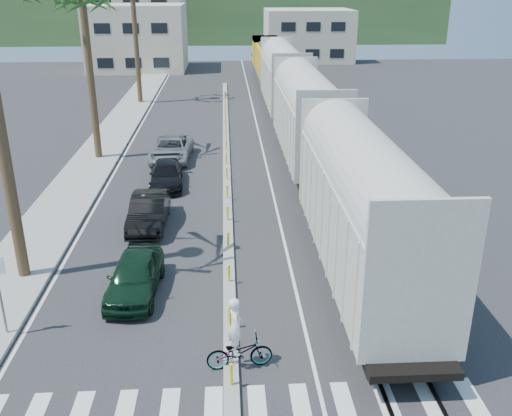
# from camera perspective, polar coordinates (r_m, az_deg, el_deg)

# --- Properties ---
(ground) EXTENTS (140.00, 140.00, 0.00)m
(ground) POSITION_cam_1_polar(r_m,az_deg,el_deg) (17.89, -2.52, -15.57)
(ground) COLOR #28282B
(ground) RESTS_ON ground
(sidewalk) EXTENTS (3.00, 90.00, 0.15)m
(sidewalk) POSITION_cam_1_polar(r_m,az_deg,el_deg) (41.54, -14.88, 6.08)
(sidewalk) COLOR gray
(sidewalk) RESTS_ON ground
(rails) EXTENTS (1.56, 100.00, 0.06)m
(rails) POSITION_cam_1_polar(r_m,az_deg,el_deg) (43.87, 3.57, 7.53)
(rails) COLOR black
(rails) RESTS_ON ground
(median) EXTENTS (0.45, 60.00, 0.85)m
(median) POSITION_cam_1_polar(r_m,az_deg,el_deg) (35.83, -2.96, 4.33)
(median) COLOR gray
(median) RESTS_ON ground
(crosswalk) EXTENTS (14.00, 2.20, 0.01)m
(crosswalk) POSITION_cam_1_polar(r_m,az_deg,el_deg) (16.34, -2.42, -19.82)
(crosswalk) COLOR silver
(crosswalk) RESTS_ON ground
(lane_markings) EXTENTS (9.42, 90.00, 0.01)m
(lane_markings) POSITION_cam_1_polar(r_m,az_deg,el_deg) (40.74, -6.05, 6.29)
(lane_markings) COLOR silver
(lane_markings) RESTS_ON ground
(freight_train) EXTENTS (3.00, 60.94, 5.85)m
(freight_train) POSITION_cam_1_polar(r_m,az_deg,el_deg) (41.06, 4.02, 10.64)
(freight_train) COLOR #B8B7A9
(freight_train) RESTS_ON ground
(buildings) EXTENTS (38.00, 27.00, 10.00)m
(buildings) POSITION_cam_1_polar(r_m,az_deg,el_deg) (86.35, -7.72, 17.37)
(buildings) COLOR beige
(buildings) RESTS_ON ground
(hillside) EXTENTS (80.00, 20.00, 12.00)m
(hillside) POSITION_cam_1_polar(r_m,az_deg,el_deg) (114.31, -3.30, 19.41)
(hillside) COLOR #385628
(hillside) RESTS_ON ground
(car_lead) EXTENTS (2.21, 4.55, 1.49)m
(car_lead) POSITION_cam_1_polar(r_m,az_deg,el_deg) (21.59, -12.03, -6.62)
(car_lead) COLOR black
(car_lead) RESTS_ON ground
(car_second) EXTENTS (1.74, 4.63, 1.51)m
(car_second) POSITION_cam_1_polar(r_m,az_deg,el_deg) (27.26, -10.66, -0.30)
(car_second) COLOR black
(car_second) RESTS_ON ground
(car_third) EXTENTS (2.39, 4.71, 1.30)m
(car_third) POSITION_cam_1_polar(r_m,az_deg,el_deg) (32.56, -8.96, 3.31)
(car_third) COLOR black
(car_third) RESTS_ON ground
(car_rear) EXTENTS (3.01, 5.52, 1.46)m
(car_rear) POSITION_cam_1_polar(r_m,az_deg,el_deg) (37.26, -8.46, 5.84)
(car_rear) COLOR #9EA0A3
(car_rear) RESTS_ON ground
(cyclist) EXTENTS (1.17, 2.16, 2.37)m
(cyclist) POSITION_cam_1_polar(r_m,az_deg,el_deg) (17.44, -1.76, -13.60)
(cyclist) COLOR #9EA0A5
(cyclist) RESTS_ON ground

